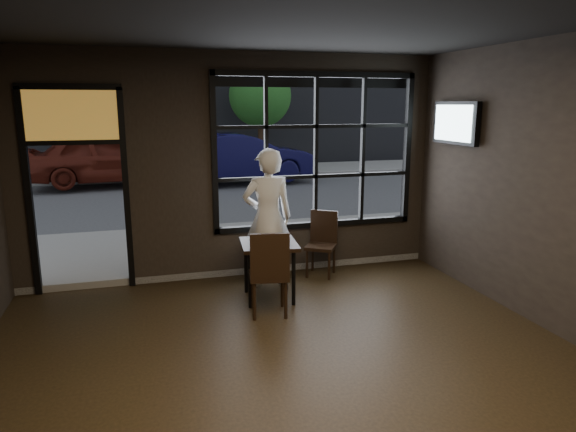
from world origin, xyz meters
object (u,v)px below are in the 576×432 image
object	(u,v)px
chair_near	(269,272)
man	(268,218)
navy_car	(241,157)
cafe_table	(269,270)

from	to	relation	value
chair_near	man	xyz separation A→B (m)	(0.24, 0.99, 0.43)
man	navy_car	xyz separation A→B (m)	(1.41, 9.19, -0.11)
chair_near	cafe_table	bearing A→B (deg)	-95.36
chair_near	man	distance (m)	1.11
man	navy_car	distance (m)	9.29
navy_car	chair_near	bearing A→B (deg)	165.50
chair_near	man	bearing A→B (deg)	-94.35
man	navy_car	bearing A→B (deg)	-97.10
cafe_table	chair_near	size ratio (longest dim) A/B	0.73
cafe_table	navy_car	size ratio (longest dim) A/B	0.17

